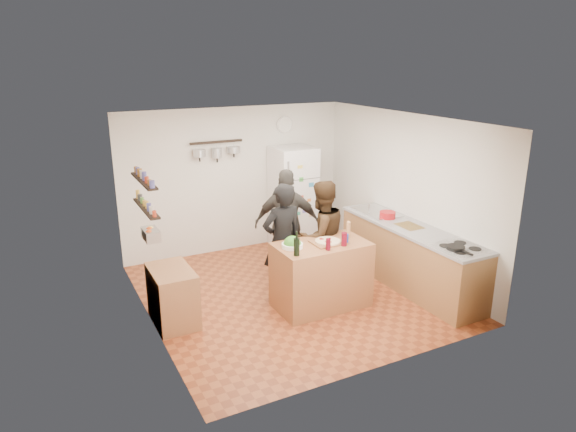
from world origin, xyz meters
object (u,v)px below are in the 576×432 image
prep_island (321,275)px  pepper_mill (348,231)px  counter_run (410,257)px  red_bowl (388,215)px  side_table (173,296)px  fridge (293,197)px  wall_clock (285,125)px  salt_canister (346,238)px  person_center (321,237)px  wine_bottle (297,247)px  person_back (287,224)px  skillet (456,248)px  salad_bowl (292,246)px  person_left (282,241)px

prep_island → pepper_mill: bearing=6.3°
counter_run → red_bowl: 0.73m
pepper_mill → side_table: (-2.38, 0.43, -0.64)m
fridge → wall_clock: size_ratio=6.00×
red_bowl → wall_clock: 2.52m
salt_canister → person_center: bearing=94.7°
wine_bottle → side_table: bearing=154.0°
person_back → skillet: (1.36, -2.10, 0.09)m
counter_run → salad_bowl: bearing=177.7°
prep_island → wine_bottle: wine_bottle is taller
salad_bowl → pepper_mill: bearing=-0.0°
pepper_mill → counter_run: bearing=-4.2°
wine_bottle → person_back: bearing=67.5°
person_center → skillet: person_center is taller
prep_island → side_table: bearing=166.1°
salad_bowl → wall_clock: size_ratio=0.93×
pepper_mill → skillet: pepper_mill is taller
salt_canister → fridge: (0.46, 2.39, -0.07)m
person_back → red_bowl: 1.55m
prep_island → side_table: prep_island is taller
salt_canister → skillet: salt_canister is taller
counter_run → wine_bottle: bearing=-174.5°
pepper_mill → fridge: (0.31, 2.22, -0.10)m
pepper_mill → side_table: size_ratio=0.24×
person_center → pepper_mill: bearing=110.3°
fridge → pepper_mill: bearing=-98.0°
salt_canister → counter_run: salt_canister is taller
red_bowl → skillet: bearing=-91.9°
salad_bowl → red_bowl: bearing=13.0°
salad_bowl → pepper_mill: 0.87m
wine_bottle → person_back: 1.44m
person_back → person_center: bearing=134.9°
salad_bowl → wall_clock: wall_clock is taller
skillet → wall_clock: 3.85m
person_left → fridge: fridge is taller
pepper_mill → wall_clock: wall_clock is taller
wall_clock → side_table: size_ratio=0.37×
counter_run → fridge: size_ratio=1.46×
salad_bowl → skillet: 2.11m
wall_clock → person_left: bearing=-117.6°
red_bowl → side_table: 3.44m
person_center → wall_clock: wall_clock is taller
person_left → red_bowl: person_left is taller
salad_bowl → side_table: (-1.51, 0.43, -0.57)m
counter_run → person_left: bearing=164.1°
skillet → side_table: skillet is taller
red_bowl → fridge: (-0.70, 1.79, -0.07)m
person_center → skillet: size_ratio=7.01×
pepper_mill → side_table: pepper_mill is taller
salad_bowl → red_bowl: 1.93m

